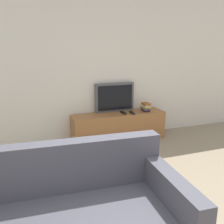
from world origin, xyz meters
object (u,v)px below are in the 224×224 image
tv_stand (119,127)px  remote_on_stand (123,113)px  television (115,97)px  remote_secondary (132,113)px  book_stack (146,107)px

tv_stand → remote_on_stand: size_ratio=8.74×
television → remote_secondary: television is taller
tv_stand → remote_secondary: size_ratio=8.50×
tv_stand → remote_on_stand: 0.28m
book_stack → tv_stand: bearing=177.8°
remote_secondary → remote_on_stand: bearing=157.2°
remote_secondary → tv_stand: bearing=158.9°
television → remote_on_stand: television is taller
book_stack → remote_secondary: 0.32m
book_stack → remote_secondary: bearing=-167.7°
television → book_stack: size_ratio=3.28×
television → book_stack: television is taller
tv_stand → television: bearing=96.1°
book_stack → remote_secondary: book_stack is taller
tv_stand → book_stack: size_ratio=7.58×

